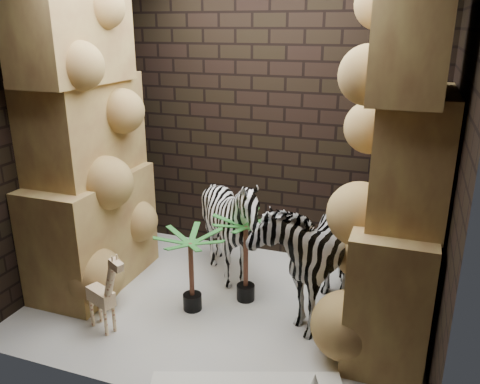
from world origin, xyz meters
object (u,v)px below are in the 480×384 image
at_px(zebra_right, 311,240).
at_px(palm_front, 246,259).
at_px(giraffe_toy, 100,287).
at_px(palm_back, 191,272).
at_px(zebra_left, 231,232).

relative_size(zebra_right, palm_front, 1.62).
height_order(giraffe_toy, palm_back, giraffe_toy).
relative_size(palm_front, palm_back, 1.12).
relative_size(giraffe_toy, palm_back, 1.06).
distance_m(giraffe_toy, palm_back, 0.79).
bearing_deg(zebra_left, palm_front, -45.34).
relative_size(zebra_left, giraffe_toy, 1.49).
bearing_deg(palm_back, giraffe_toy, -137.70).
height_order(zebra_right, palm_front, zebra_right).
bearing_deg(palm_back, zebra_right, 20.82).
distance_m(zebra_left, palm_front, 0.39).
bearing_deg(palm_front, zebra_right, 5.55).
height_order(zebra_left, palm_back, zebra_left).
xyz_separation_m(giraffe_toy, palm_back, (0.58, 0.53, -0.02)).
bearing_deg(zebra_right, palm_front, -166.05).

